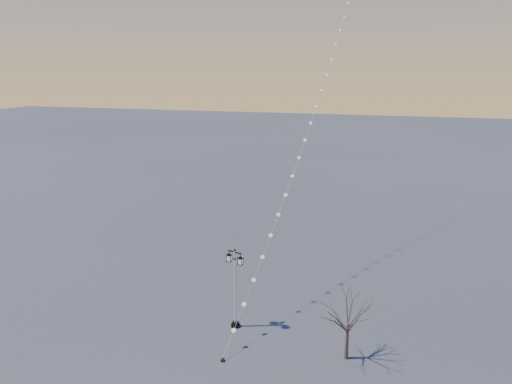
% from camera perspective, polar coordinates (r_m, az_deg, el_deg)
% --- Properties ---
extents(ground, '(300.00, 300.00, 0.00)m').
position_cam_1_polar(ground, '(28.36, -4.43, -18.28)').
color(ground, '#454646').
rests_on(ground, ground).
extents(street_lamp, '(1.26, 0.71, 5.13)m').
position_cam_1_polar(street_lamp, '(28.77, -2.58, -11.24)').
color(street_lamp, black).
rests_on(street_lamp, ground).
extents(bare_tree, '(2.30, 2.30, 3.81)m').
position_cam_1_polar(bare_tree, '(26.37, 11.24, -14.56)').
color(bare_tree, '#47342D').
rests_on(bare_tree, ground).
extents(kite_train, '(4.29, 37.78, 31.69)m').
position_cam_1_polar(kite_train, '(39.85, 8.08, 14.99)').
color(kite_train, black).
rests_on(kite_train, ground).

